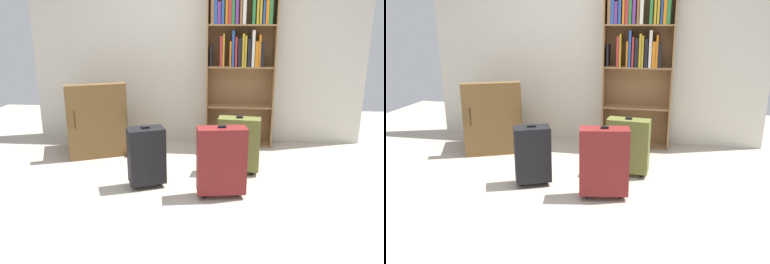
{
  "view_description": "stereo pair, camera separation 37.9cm",
  "coord_description": "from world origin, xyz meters",
  "views": [
    {
      "loc": [
        0.41,
        -3.25,
        1.61
      ],
      "look_at": [
        0.09,
        0.38,
        0.55
      ],
      "focal_mm": 35.93,
      "sensor_mm": 36.0,
      "label": 1
    },
    {
      "loc": [
        0.79,
        -3.19,
        1.61
      ],
      "look_at": [
        0.09,
        0.38,
        0.55
      ],
      "focal_mm": 35.93,
      "sensor_mm": 36.0,
      "label": 2
    }
  ],
  "objects": [
    {
      "name": "armchair",
      "position": [
        -1.2,
        1.29,
        0.32
      ],
      "size": [
        0.92,
        0.92,
        0.9
      ],
      "color": "brown",
      "rests_on": "ground"
    },
    {
      "name": "ground_plane",
      "position": [
        0.0,
        0.0,
        0.0
      ],
      "size": [
        7.8,
        7.8,
        0.0
      ],
      "primitive_type": "plane",
      "color": "#B2A899"
    },
    {
      "name": "mug",
      "position": [
        -0.73,
        1.12,
        0.05
      ],
      "size": [
        0.12,
        0.08,
        0.1
      ],
      "color": "red",
      "rests_on": "ground"
    },
    {
      "name": "suitcase_black",
      "position": [
        -0.35,
        0.28,
        0.33
      ],
      "size": [
        0.41,
        0.35,
        0.63
      ],
      "color": "black",
      "rests_on": "ground"
    },
    {
      "name": "suitcase_dark_red",
      "position": [
        0.39,
        0.11,
        0.36
      ],
      "size": [
        0.48,
        0.26,
        0.7
      ],
      "color": "maroon",
      "rests_on": "ground"
    },
    {
      "name": "bookshelf",
      "position": [
        0.6,
        1.77,
        1.26
      ],
      "size": [
        0.87,
        0.29,
        2.06
      ],
      "color": "olive",
      "rests_on": "ground"
    },
    {
      "name": "suitcase_olive",
      "position": [
        0.57,
        0.71,
        0.33
      ],
      "size": [
        0.46,
        0.23,
        0.64
      ],
      "color": "brown",
      "rests_on": "ground"
    },
    {
      "name": "storage_box",
      "position": [
        0.54,
        1.38,
        0.11
      ],
      "size": [
        0.38,
        0.28,
        0.21
      ],
      "color": "black",
      "rests_on": "ground"
    },
    {
      "name": "back_wall",
      "position": [
        0.0,
        1.97,
        1.3
      ],
      "size": [
        4.46,
        0.1,
        2.6
      ],
      "primitive_type": "cube",
      "color": "beige",
      "rests_on": "ground"
    }
  ]
}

